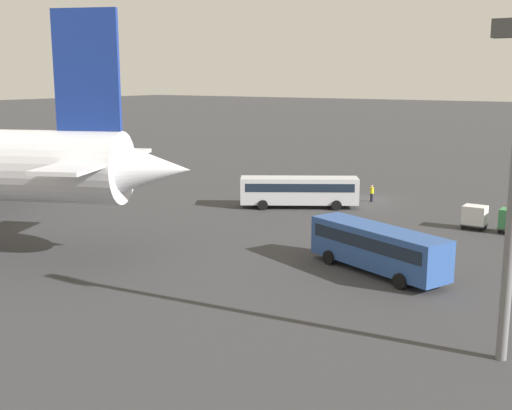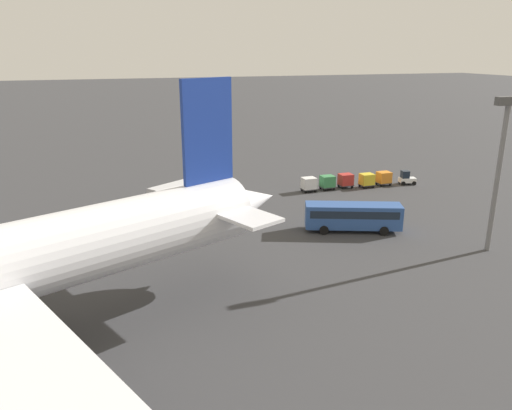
{
  "view_description": "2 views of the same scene",
  "coord_description": "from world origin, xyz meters",
  "px_view_note": "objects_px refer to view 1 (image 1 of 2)",
  "views": [
    {
      "loc": [
        -27.28,
        63.21,
        12.92
      ],
      "look_at": [
        2.54,
        18.09,
        2.11
      ],
      "focal_mm": 45.0,
      "sensor_mm": 36.0,
      "label": 1
    },
    {
      "loc": [
        15.95,
        70.73,
        19.54
      ],
      "look_at": [
        1.07,
        26.58,
        4.98
      ],
      "focal_mm": 35.0,
      "sensor_mm": 36.0,
      "label": 2
    }
  ],
  "objects_px": {
    "shuttle_bus_far": "(377,246)",
    "cargo_cart_green": "(512,220)",
    "shuttle_bus_near": "(299,189)",
    "worker_person": "(372,193)",
    "cargo_cart_white": "(475,216)"
  },
  "relations": [
    {
      "from": "shuttle_bus_far",
      "to": "cargo_cart_green",
      "type": "relative_size",
      "value": 5.25
    },
    {
      "from": "shuttle_bus_far",
      "to": "cargo_cart_green",
      "type": "xyz_separation_m",
      "value": [
        -5.09,
        -16.54,
        -0.68
      ]
    },
    {
      "from": "cargo_cart_green",
      "to": "shuttle_bus_far",
      "type": "bearing_deg",
      "value": 72.9
    },
    {
      "from": "shuttle_bus_near",
      "to": "shuttle_bus_far",
      "type": "bearing_deg",
      "value": 101.14
    },
    {
      "from": "shuttle_bus_far",
      "to": "worker_person",
      "type": "height_order",
      "value": "shuttle_bus_far"
    },
    {
      "from": "shuttle_bus_near",
      "to": "worker_person",
      "type": "xyz_separation_m",
      "value": [
        -4.85,
        -6.99,
        -0.97
      ]
    },
    {
      "from": "shuttle_bus_near",
      "to": "cargo_cart_white",
      "type": "relative_size",
      "value": 5.51
    },
    {
      "from": "shuttle_bus_far",
      "to": "worker_person",
      "type": "relative_size",
      "value": 6.21
    },
    {
      "from": "shuttle_bus_near",
      "to": "shuttle_bus_far",
      "type": "distance_m",
      "value": 22.3
    },
    {
      "from": "cargo_cart_green",
      "to": "cargo_cart_white",
      "type": "bearing_deg",
      "value": 2.85
    },
    {
      "from": "shuttle_bus_far",
      "to": "worker_person",
      "type": "bearing_deg",
      "value": -44.63
    },
    {
      "from": "shuttle_bus_near",
      "to": "cargo_cart_green",
      "type": "distance_m",
      "value": 20.36
    },
    {
      "from": "shuttle_bus_far",
      "to": "cargo_cart_white",
      "type": "bearing_deg",
      "value": -75.93
    },
    {
      "from": "cargo_cart_green",
      "to": "cargo_cart_white",
      "type": "distance_m",
      "value": 3.03
    },
    {
      "from": "shuttle_bus_near",
      "to": "worker_person",
      "type": "height_order",
      "value": "shuttle_bus_near"
    }
  ]
}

